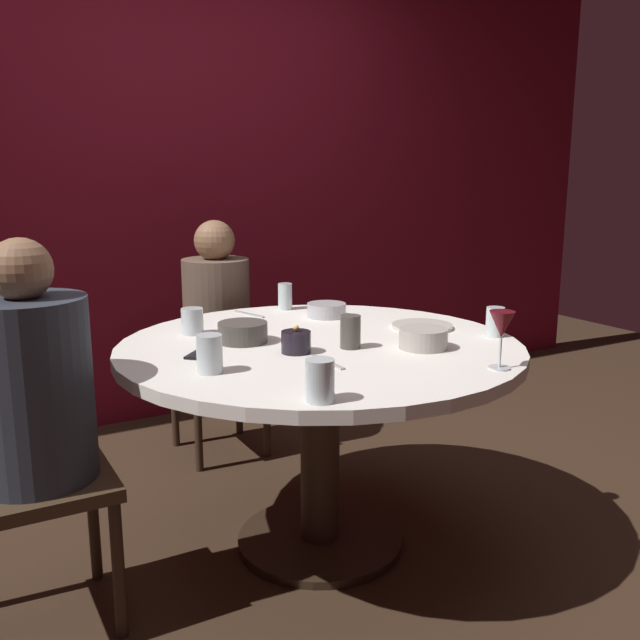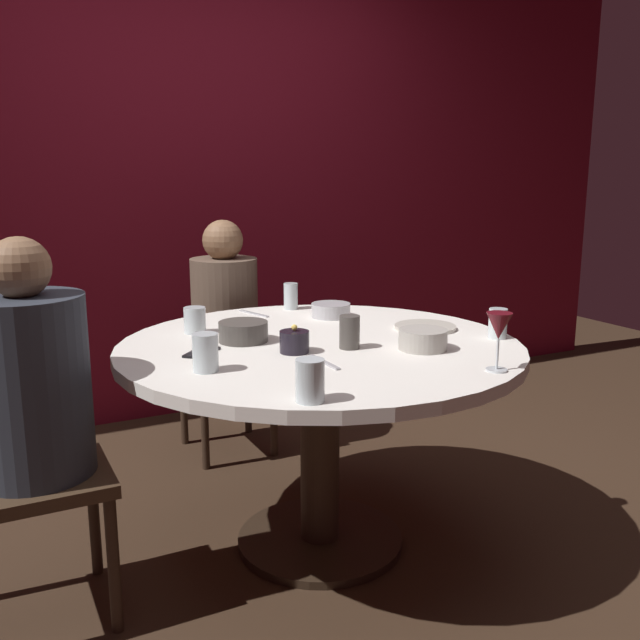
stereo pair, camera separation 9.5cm
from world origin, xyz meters
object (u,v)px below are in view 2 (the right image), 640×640
object	(u,v)px
seated_diner_back	(225,310)
cup_near_candle	(195,320)
dinner_plate	(425,327)
bowl_serving_large	(331,310)
cup_center_front	(350,332)
seated_diner_left	(30,392)
cup_by_right_diner	(205,353)
wine_glass	(499,329)
cup_beside_wine	(310,380)
dining_table	(320,384)
cup_far_edge	(291,296)
bowl_small_white	(243,332)
bowl_salad_center	(423,339)
cell_phone	(202,352)
candle_holder	(294,342)
cup_by_left_diner	(498,323)

from	to	relation	value
seated_diner_back	cup_near_candle	bearing A→B (deg)	-27.68
dinner_plate	bowl_serving_large	xyz separation A→B (m)	(-0.21, 0.36, 0.02)
seated_diner_back	cup_center_front	world-z (taller)	seated_diner_back
seated_diner_left	cup_center_front	bearing A→B (deg)	-6.51
seated_diner_back	cup_by_right_diner	distance (m)	1.24
wine_glass	cup_beside_wine	xyz separation A→B (m)	(-0.61, 0.00, -0.07)
dining_table	seated_diner_left	bearing A→B (deg)	180.00
seated_diner_left	cup_beside_wine	world-z (taller)	seated_diner_left
dining_table	dinner_plate	world-z (taller)	dinner_plate
cup_center_front	cup_far_edge	size ratio (longest dim) A/B	0.99
bowl_small_white	bowl_salad_center	bearing A→B (deg)	-37.24
cup_by_right_diner	cup_far_edge	size ratio (longest dim) A/B	1.02
bowl_salad_center	bowl_small_white	distance (m)	0.62
seated_diner_back	dinner_plate	xyz separation A→B (m)	(0.45, -0.98, 0.07)
bowl_salad_center	seated_diner_left	bearing A→B (deg)	168.89
seated_diner_back	cell_phone	distance (m)	1.03
bowl_serving_large	cup_center_front	size ratio (longest dim) A/B	1.42
cell_phone	cup_far_edge	world-z (taller)	cup_far_edge
candle_holder	bowl_salad_center	size ratio (longest dim) A/B	0.60
seated_diner_back	bowl_salad_center	world-z (taller)	seated_diner_back
seated_diner_back	bowl_salad_center	xyz separation A→B (m)	(0.26, -1.22, 0.10)
cup_far_edge	dining_table	bearing A→B (deg)	-105.18
dining_table	cup_center_front	xyz separation A→B (m)	(0.05, -0.11, 0.20)
cup_near_candle	cup_beside_wine	world-z (taller)	cup_beside_wine
dining_table	cup_near_candle	size ratio (longest dim) A/B	14.67
cup_beside_wine	bowl_salad_center	bearing A→B (deg)	28.47
dining_table	seated_diner_back	xyz separation A→B (m)	(0.00, 0.99, 0.09)
dining_table	cup_beside_wine	xyz separation A→B (m)	(-0.31, -0.54, 0.20)
wine_glass	bowl_salad_center	bearing A→B (deg)	98.55
cup_by_left_diner	cup_beside_wine	distance (m)	0.95
bowl_serving_large	cup_by_left_diner	distance (m)	0.69
dinner_plate	cup_by_right_diner	xyz separation A→B (m)	(-0.91, -0.17, 0.05)
dining_table	cup_by_right_diner	distance (m)	0.53
bowl_small_white	cup_far_edge	xyz separation A→B (m)	(0.39, 0.45, 0.02)
candle_holder	dining_table	bearing A→B (deg)	30.42
dinner_plate	bowl_serving_large	world-z (taller)	bowl_serving_large
candle_holder	cup_by_left_diner	distance (m)	0.74
seated_diner_left	cup_by_right_diner	size ratio (longest dim) A/B	10.21
dinner_plate	bowl_small_white	bearing A→B (deg)	169.24
seated_diner_back	cup_far_edge	distance (m)	0.45
wine_glass	cup_center_front	size ratio (longest dim) A/B	1.59
bowl_salad_center	bowl_serving_large	bearing A→B (deg)	92.56
cell_phone	bowl_salad_center	xyz separation A→B (m)	(0.67, -0.28, 0.03)
cup_far_edge	cup_by_right_diner	bearing A→B (deg)	-129.72
bowl_serving_large	cup_by_left_diner	size ratio (longest dim) A/B	1.49
seated_diner_left	cup_by_left_diner	bearing A→B (deg)	-8.36
dining_table	bowl_salad_center	xyz separation A→B (m)	(0.26, -0.23, 0.18)
cup_beside_wine	cup_by_right_diner	bearing A→B (deg)	111.60
dining_table	dinner_plate	size ratio (longest dim) A/B	6.07
cup_by_left_diner	bowl_salad_center	bearing A→B (deg)	-178.11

